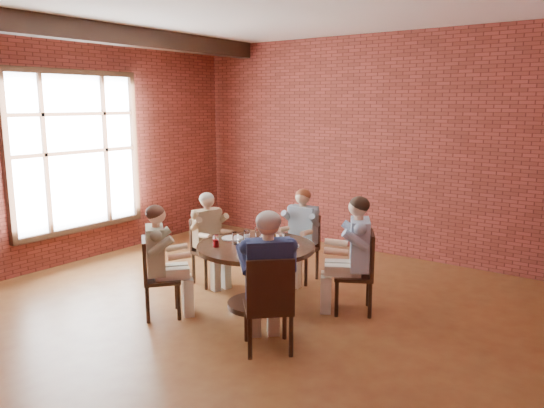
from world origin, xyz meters
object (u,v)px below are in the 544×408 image
Objects in this scene: chair_a at (361,269)px; chair_d at (155,274)px; chair_e at (269,302)px; chair_c at (207,248)px; diner_d at (161,262)px; diner_e at (268,281)px; smartphone at (279,254)px; chair_b at (304,244)px; dining_table at (256,263)px; diner_a at (354,255)px; diner_b at (301,236)px; diner_c at (209,239)px.

chair_d is (-1.78, -1.49, -0.02)m from chair_a.
chair_c is at bearing -75.29° from chair_e.
chair_e is at bearing -141.50° from diner_d.
chair_a is at bearing -145.85° from diner_e.
chair_e reaches higher than smartphone.
diner_e is at bearing -90.00° from chair_e.
chair_e is (0.92, -2.02, 0.03)m from chair_b.
diner_d is (-0.68, -0.83, 0.10)m from dining_table.
dining_table is 1.07× the size of diner_d.
chair_e is at bearing -35.63° from diner_a.
chair_e is (0.82, -0.85, -0.01)m from dining_table.
diner_e is (-0.22, -1.34, 0.02)m from diner_a.
diner_b is (-1.14, 0.50, 0.11)m from chair_a.
chair_d is at bearing 90.00° from diner_d.
diner_b is 1.42× the size of chair_c.
diner_d is at bearing -149.23° from diner_c.
diner_e is (-0.29, -1.38, 0.18)m from chair_a.
diner_e is at bearing -46.03° from dining_table.
chair_b is 2.09m from diner_d.
diner_e is (1.81, -1.08, 0.21)m from chair_c.
chair_b is 1.01× the size of chair_c.
chair_b is at bearing -29.40° from diner_c.
diner_b is at bearing -108.82° from chair_e.
chair_c is at bearing -32.44° from diner_d.
diner_d is at bearing -158.68° from smartphone.
chair_a is at bearing 29.46° from dining_table.
diner_e reaches higher than smartphone.
chair_c is at bearing -142.18° from chair_b.
diner_b reaches higher than smartphone.
chair_d is at bearing -112.56° from diner_b.
diner_d is 0.92× the size of diner_e.
diner_a is 1.48× the size of chair_d.
diner_d is at bearing -79.95° from chair_a.
diner_b is at bearing -32.01° from diner_c.
chair_d is at bearing -39.89° from diner_e.
diner_c is 1.27× the size of chair_e.
chair_c is (-0.96, -0.81, -0.14)m from diner_b.
chair_a is 0.68× the size of diner_e.
chair_c reaches higher than smartphone.
diner_b reaches higher than diner_c.
chair_c is 2.20m from chair_e.
chair_c is 0.91× the size of chair_e.
diner_d is (-1.65, -1.38, -0.03)m from diner_a.
chair_a is at bearing -31.38° from chair_b.
diner_e is (1.49, 0.11, 0.20)m from chair_d.
diner_a is 1.51× the size of chair_b.
chair_a is 2.32m from chair_d.
chair_e is (0.91, -1.95, -0.10)m from diner_b.
chair_b reaches higher than dining_table.
diner_c is (-1.96, -0.28, -0.06)m from diner_a.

